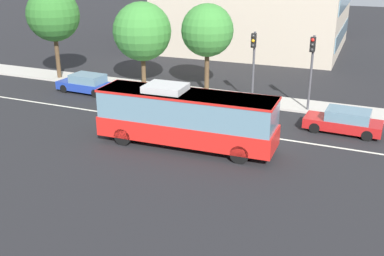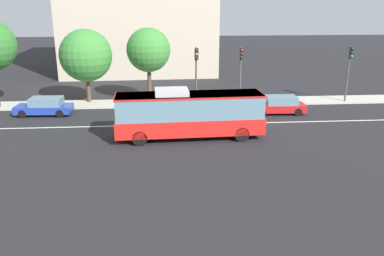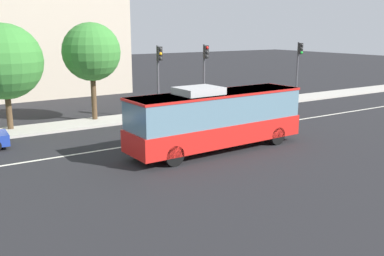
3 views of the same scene
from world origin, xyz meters
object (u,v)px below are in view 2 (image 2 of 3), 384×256
traffic_light_far_corner (350,64)px  street_tree_kerbside_left (148,50)px  sedan_red (279,105)px  traffic_light_near_corner (196,66)px  sedan_blue (45,106)px  traffic_light_mid_block (241,66)px  transit_bus (189,113)px  street_tree_kerbside_right (86,56)px

traffic_light_far_corner → street_tree_kerbside_left: bearing=-90.6°
sedan_red → traffic_light_near_corner: size_ratio=0.88×
sedan_blue → traffic_light_near_corner: (12.71, 1.97, 2.84)m
sedan_blue → traffic_light_mid_block: traffic_light_mid_block is taller
traffic_light_near_corner → street_tree_kerbside_left: 4.72m
traffic_light_near_corner → sedan_blue: bearing=-82.4°
traffic_light_near_corner → street_tree_kerbside_left: street_tree_kerbside_left is taller
traffic_light_far_corner → sedan_blue: bearing=-80.6°
sedan_red → traffic_light_near_corner: 7.85m
sedan_red → traffic_light_mid_block: (-2.72, 3.06, 2.84)m
traffic_light_mid_block → street_tree_kerbside_left: bearing=-100.0°
transit_bus → sedan_red: bearing=33.5°
sedan_blue → traffic_light_far_corner: traffic_light_far_corner is taller
traffic_light_mid_block → street_tree_kerbside_right: (-13.69, 1.78, 0.80)m
sedan_red → traffic_light_mid_block: size_ratio=0.88×
sedan_blue → street_tree_kerbside_left: 10.20m
sedan_blue → traffic_light_near_corner: 13.17m
transit_bus → traffic_light_mid_block: size_ratio=1.94×
sedan_red → traffic_light_near_corner: traffic_light_near_corner is taller
transit_bus → traffic_light_far_corner: bearing=27.9°
traffic_light_far_corner → street_tree_kerbside_left: (-18.05, 1.75, 1.22)m
street_tree_kerbside_left → street_tree_kerbside_right: street_tree_kerbside_left is taller
sedan_red → street_tree_kerbside_left: 12.55m
transit_bus → street_tree_kerbside_right: bearing=126.5°
sedan_red → traffic_light_near_corner: bearing=-22.2°
sedan_blue → street_tree_kerbside_right: bearing=-125.3°
traffic_light_near_corner → traffic_light_mid_block: bearing=89.7°
traffic_light_mid_block → street_tree_kerbside_right: street_tree_kerbside_right is taller
street_tree_kerbside_right → street_tree_kerbside_left: bearing=0.1°
street_tree_kerbside_right → traffic_light_mid_block: bearing=-7.4°
transit_bus → street_tree_kerbside_left: (-2.93, 10.57, 2.97)m
traffic_light_near_corner → traffic_light_far_corner: bearing=89.3°
transit_bus → street_tree_kerbside_right: size_ratio=1.50×
traffic_light_mid_block → traffic_light_far_corner: 9.93m
transit_bus → traffic_light_mid_block: traffic_light_mid_block is taller
sedan_blue → traffic_light_far_corner: bearing=-173.0°
traffic_light_near_corner → street_tree_kerbside_right: street_tree_kerbside_right is taller
traffic_light_mid_block → street_tree_kerbside_right: 13.83m
sedan_red → street_tree_kerbside_right: size_ratio=0.68×
traffic_light_mid_block → street_tree_kerbside_left: street_tree_kerbside_left is taller
transit_bus → street_tree_kerbside_left: bearing=103.2°
sedan_red → sedan_blue: bearing=-1.1°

